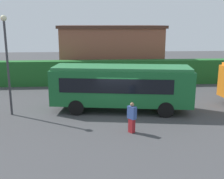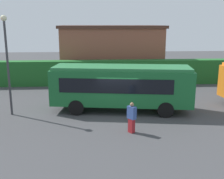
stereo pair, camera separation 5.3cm
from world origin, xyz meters
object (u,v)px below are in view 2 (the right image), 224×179
person_left (95,89)px  person_center (132,117)px  bus_green (122,85)px  lamppost (7,55)px

person_left → person_center: 6.76m
bus_green → person_center: (0.15, -3.84, -0.88)m
bus_green → lamppost: (-7.13, -0.30, 2.07)m
person_center → lamppost: bearing=115.4°
person_left → person_center: bearing=35.0°
person_left → lamppost: lamppost is taller
bus_green → person_left: (-1.76, 2.64, -0.83)m
person_left → person_center: (1.91, -6.48, -0.05)m
bus_green → person_center: bus_green is taller
bus_green → person_left: 3.28m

